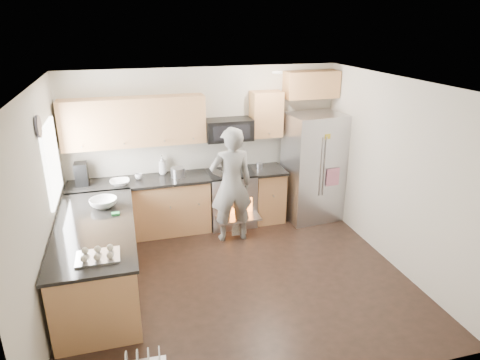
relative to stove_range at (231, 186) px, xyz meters
name	(u,v)px	position (x,y,z in m)	size (l,w,h in m)	color
ground	(237,279)	(-0.35, -1.69, -0.68)	(4.50, 4.50, 0.00)	black
room_shell	(233,161)	(-0.39, -1.68, 1.00)	(4.54, 4.04, 2.62)	beige
back_cabinet_run	(173,174)	(-0.94, 0.05, 0.29)	(4.45, 0.64, 2.50)	tan
peninsula	(98,258)	(-2.10, -1.44, -0.21)	(0.96, 2.36, 1.04)	tan
stove_range	(231,186)	(0.00, 0.00, 0.00)	(0.76, 0.97, 1.79)	#B7B7BC
refrigerator	(313,167)	(1.42, -0.14, 0.25)	(0.96, 0.78, 1.84)	#B7B7BC
person	(231,185)	(-0.13, -0.55, 0.24)	(0.67, 0.44, 1.83)	gray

